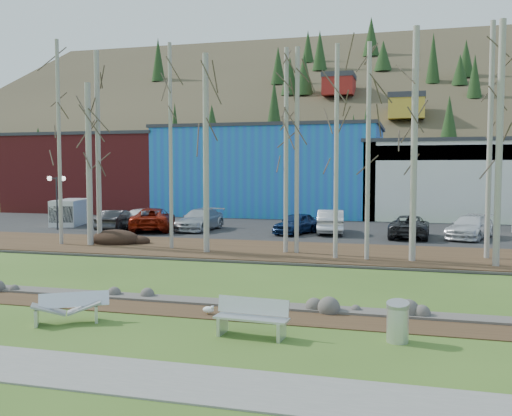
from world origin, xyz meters
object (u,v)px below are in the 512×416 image
(car_1, at_px, (117,220))
(car_5, at_px, (331,221))
(car_2, at_px, (153,219))
(car_7, at_px, (470,227))
(car_0, at_px, (147,218))
(van_grey, at_px, (70,212))
(bench_intact, at_px, (252,318))
(litter_bin, at_px, (398,323))
(street_lamp, at_px, (57,188))
(seagull, at_px, (209,310))
(car_6, at_px, (409,226))
(car_4, at_px, (297,223))
(bench_damaged, at_px, (69,308))
(car_3, at_px, (200,220))

(car_1, bearing_deg, car_5, -177.85)
(car_2, bearing_deg, car_7, 164.88)
(car_0, relative_size, van_grey, 0.96)
(bench_intact, distance_m, car_2, 25.00)
(car_7, xyz_separation_m, van_grey, (-28.06, 1.01, 0.25))
(bench_intact, bearing_deg, car_7, 75.56)
(litter_bin, bearing_deg, van_grey, 136.85)
(bench_intact, height_order, car_7, car_7)
(car_7, bearing_deg, bench_intact, -87.30)
(litter_bin, xyz_separation_m, car_1, (-18.90, 20.12, 0.38))
(street_lamp, bearing_deg, seagull, -45.05)
(car_1, height_order, car_2, car_2)
(car_2, xyz_separation_m, car_7, (20.42, 0.84, -0.07))
(street_lamp, distance_m, car_0, 6.39)
(litter_bin, height_order, van_grey, van_grey)
(car_5, relative_size, car_6, 0.96)
(seagull, distance_m, van_grey, 28.56)
(car_4, bearing_deg, street_lamp, -154.76)
(litter_bin, xyz_separation_m, car_7, (3.79, 21.74, 0.37))
(car_2, xyz_separation_m, car_6, (16.87, 0.46, -0.09))
(seagull, bearing_deg, car_7, 80.61)
(car_6, bearing_deg, bench_damaged, 69.75)
(car_0, distance_m, car_4, 10.92)
(car_1, bearing_deg, litter_bin, 126.37)
(bench_intact, height_order, seagull, bench_intact)
(bench_intact, xyz_separation_m, car_2, (-12.95, 21.38, 0.42))
(car_4, bearing_deg, seagull, -67.73)
(car_2, bearing_deg, street_lamp, -5.08)
(car_6, bearing_deg, car_7, -171.23)
(litter_bin, bearing_deg, seagull, 167.31)
(car_4, bearing_deg, car_1, -155.45)
(seagull, height_order, van_grey, van_grey)
(car_2, bearing_deg, car_3, -179.64)
(litter_bin, bearing_deg, car_1, 133.21)
(seagull, relative_size, car_2, 0.08)
(litter_bin, height_order, car_0, car_0)
(car_2, bearing_deg, car_0, -65.03)
(car_5, bearing_deg, car_3, -4.03)
(car_2, distance_m, car_6, 16.87)
(bench_intact, xyz_separation_m, street_lamp, (-19.44, 19.95, 2.56))
(litter_bin, relative_size, street_lamp, 0.26)
(seagull, xyz_separation_m, car_2, (-11.13, 19.67, 0.74))
(litter_bin, xyz_separation_m, car_6, (0.24, 21.36, 0.35))
(car_5, bearing_deg, car_4, 18.22)
(street_lamp, relative_size, car_3, 0.74)
(car_5, bearing_deg, car_7, 168.68)
(litter_bin, bearing_deg, car_4, 107.61)
(bench_damaged, bearing_deg, car_6, 35.76)
(car_4, relative_size, car_6, 0.81)
(car_1, distance_m, car_2, 2.40)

